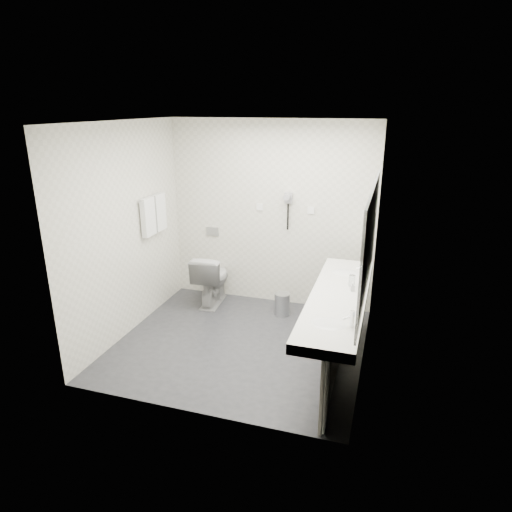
% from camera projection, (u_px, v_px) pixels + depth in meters
% --- Properties ---
extents(floor, '(2.80, 2.80, 0.00)m').
position_uv_depth(floor, '(240.00, 343.00, 5.26)').
color(floor, '#2B2C31').
rests_on(floor, ground).
extents(ceiling, '(2.80, 2.80, 0.00)m').
position_uv_depth(ceiling, '(237.00, 121.00, 4.45)').
color(ceiling, white).
rests_on(ceiling, wall_back).
extents(wall_back, '(2.80, 0.00, 2.80)m').
position_uv_depth(wall_back, '(271.00, 215.00, 6.03)').
color(wall_back, silver).
rests_on(wall_back, floor).
extents(wall_front, '(2.80, 0.00, 2.80)m').
position_uv_depth(wall_front, '(187.00, 285.00, 3.68)').
color(wall_front, silver).
rests_on(wall_front, floor).
extents(wall_left, '(0.00, 2.60, 2.60)m').
position_uv_depth(wall_left, '(126.00, 231.00, 5.25)').
color(wall_left, silver).
rests_on(wall_left, floor).
extents(wall_right, '(0.00, 2.60, 2.60)m').
position_uv_depth(wall_right, '(371.00, 254.00, 4.46)').
color(wall_right, silver).
rests_on(wall_right, floor).
extents(vanity_counter, '(0.55, 2.20, 0.10)m').
position_uv_depth(vanity_counter, '(338.00, 299.00, 4.50)').
color(vanity_counter, white).
rests_on(vanity_counter, floor).
extents(vanity_panel, '(0.03, 2.15, 0.75)m').
position_uv_depth(vanity_panel, '(338.00, 337.00, 4.63)').
color(vanity_panel, gray).
rests_on(vanity_panel, floor).
extents(vanity_post_near, '(0.06, 0.06, 0.75)m').
position_uv_depth(vanity_post_near, '(325.00, 397.00, 3.68)').
color(vanity_post_near, silver).
rests_on(vanity_post_near, floor).
extents(vanity_post_far, '(0.06, 0.06, 0.75)m').
position_uv_depth(vanity_post_far, '(351.00, 298.00, 5.57)').
color(vanity_post_far, silver).
rests_on(vanity_post_far, floor).
extents(mirror, '(0.02, 2.20, 1.05)m').
position_uv_depth(mirror, '(370.00, 240.00, 4.22)').
color(mirror, '#B2BCC6').
rests_on(mirror, wall_right).
extents(basin_near, '(0.40, 0.31, 0.05)m').
position_uv_depth(basin_near, '(329.00, 325.00, 3.90)').
color(basin_near, white).
rests_on(basin_near, vanity_counter).
extents(basin_far, '(0.40, 0.31, 0.05)m').
position_uv_depth(basin_far, '(346.00, 274.00, 5.08)').
color(basin_far, white).
rests_on(basin_far, vanity_counter).
extents(faucet_near, '(0.04, 0.04, 0.15)m').
position_uv_depth(faucet_near, '(352.00, 319.00, 3.82)').
color(faucet_near, silver).
rests_on(faucet_near, vanity_counter).
extents(faucet_far, '(0.04, 0.04, 0.15)m').
position_uv_depth(faucet_far, '(364.00, 268.00, 5.00)').
color(faucet_far, silver).
rests_on(faucet_far, vanity_counter).
extents(soap_bottle_a, '(0.05, 0.05, 0.09)m').
position_uv_depth(soap_bottle_a, '(353.00, 287.00, 4.57)').
color(soap_bottle_a, silver).
rests_on(soap_bottle_a, vanity_counter).
extents(glass_left, '(0.08, 0.08, 0.12)m').
position_uv_depth(glass_left, '(352.00, 281.00, 4.69)').
color(glass_left, silver).
rests_on(glass_left, vanity_counter).
extents(toilet, '(0.45, 0.74, 0.73)m').
position_uv_depth(toilet, '(212.00, 279.00, 6.22)').
color(toilet, white).
rests_on(toilet, floor).
extents(flush_plate, '(0.18, 0.02, 0.12)m').
position_uv_depth(flush_plate, '(212.00, 231.00, 6.35)').
color(flush_plate, '#B2B5BA').
rests_on(flush_plate, wall_back).
extents(pedal_bin, '(0.24, 0.24, 0.29)m').
position_uv_depth(pedal_bin, '(282.00, 304.00, 5.93)').
color(pedal_bin, '#B2B5BA').
rests_on(pedal_bin, floor).
extents(bin_lid, '(0.20, 0.20, 0.02)m').
position_uv_depth(bin_lid, '(282.00, 294.00, 5.89)').
color(bin_lid, '#B2B5BA').
rests_on(bin_lid, pedal_bin).
extents(towel_rail, '(0.02, 0.62, 0.02)m').
position_uv_depth(towel_rail, '(152.00, 197.00, 5.63)').
color(towel_rail, silver).
rests_on(towel_rail, wall_left).
extents(towel_near, '(0.07, 0.24, 0.48)m').
position_uv_depth(towel_near, '(148.00, 217.00, 5.57)').
color(towel_near, white).
rests_on(towel_near, towel_rail).
extents(towel_far, '(0.07, 0.24, 0.48)m').
position_uv_depth(towel_far, '(159.00, 212.00, 5.83)').
color(towel_far, white).
rests_on(towel_far, towel_rail).
extents(dryer_cradle, '(0.10, 0.04, 0.14)m').
position_uv_depth(dryer_cradle, '(289.00, 198.00, 5.85)').
color(dryer_cradle, '#97959B').
rests_on(dryer_cradle, wall_back).
extents(dryer_barrel, '(0.08, 0.14, 0.08)m').
position_uv_depth(dryer_barrel, '(287.00, 197.00, 5.78)').
color(dryer_barrel, '#97959B').
rests_on(dryer_barrel, dryer_cradle).
extents(dryer_cord, '(0.02, 0.02, 0.35)m').
position_uv_depth(dryer_cord, '(288.00, 217.00, 5.92)').
color(dryer_cord, black).
rests_on(dryer_cord, dryer_cradle).
extents(switch_plate_a, '(0.09, 0.02, 0.09)m').
position_uv_depth(switch_plate_a, '(260.00, 207.00, 6.03)').
color(switch_plate_a, white).
rests_on(switch_plate_a, wall_back).
extents(switch_plate_b, '(0.09, 0.02, 0.09)m').
position_uv_depth(switch_plate_b, '(311.00, 210.00, 5.83)').
color(switch_plate_b, white).
rests_on(switch_plate_b, wall_back).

